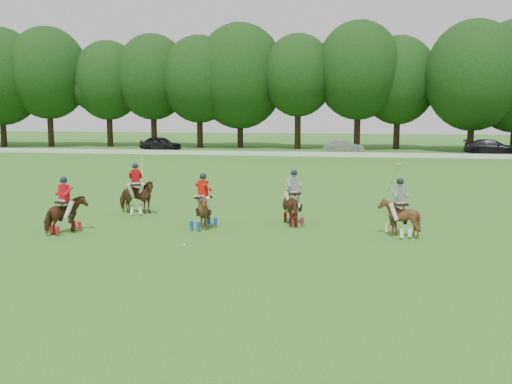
% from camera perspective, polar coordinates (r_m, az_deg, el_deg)
% --- Properties ---
extents(ground, '(180.00, 180.00, 0.00)m').
position_cam_1_polar(ground, '(18.55, -9.59, -5.97)').
color(ground, '#32621C').
rests_on(ground, ground).
extents(tree_line, '(117.98, 14.32, 14.75)m').
position_cam_1_polar(tree_line, '(65.37, 4.52, 11.53)').
color(tree_line, black).
rests_on(tree_line, ground).
extents(boundary_rail, '(120.00, 0.10, 0.44)m').
position_cam_1_polar(boundary_rail, '(55.46, 3.26, 3.84)').
color(boundary_rail, white).
rests_on(boundary_rail, ground).
extents(car_left, '(4.97, 3.10, 1.58)m').
position_cam_1_polar(car_left, '(62.99, -9.54, 4.80)').
color(car_left, black).
rests_on(car_left, ground).
extents(car_mid, '(4.26, 1.78, 1.37)m').
position_cam_1_polar(car_mid, '(59.61, 8.72, 4.52)').
color(car_mid, gray).
rests_on(car_mid, ground).
extents(car_right, '(5.65, 3.23, 1.54)m').
position_cam_1_polar(car_right, '(61.17, 22.50, 4.16)').
color(car_right, black).
rests_on(car_right, ground).
extents(polo_red_a, '(1.32, 1.75, 2.09)m').
position_cam_1_polar(polo_red_a, '(22.03, -18.54, -2.06)').
color(polo_red_a, '#442512').
rests_on(polo_red_a, ground).
extents(polo_red_b, '(1.82, 1.69, 2.75)m').
position_cam_1_polar(polo_red_b, '(25.32, -11.90, -0.40)').
color(polo_red_b, '#442512').
rests_on(polo_red_b, ground).
extents(polo_red_c, '(1.56, 1.63, 2.13)m').
position_cam_1_polar(polo_red_c, '(21.76, -5.27, -1.75)').
color(polo_red_c, '#442512').
rests_on(polo_red_c, ground).
extents(polo_stripe_a, '(1.42, 1.88, 2.17)m').
position_cam_1_polar(polo_stripe_a, '(22.55, 3.79, -1.31)').
color(polo_stripe_a, '#442512').
rests_on(polo_stripe_a, ground).
extents(polo_stripe_b, '(1.53, 1.60, 2.64)m').
position_cam_1_polar(polo_stripe_b, '(21.02, 14.10, -2.36)').
color(polo_stripe_b, '#442512').
rests_on(polo_stripe_b, ground).
extents(polo_ball, '(0.09, 0.09, 0.09)m').
position_cam_1_polar(polo_ball, '(19.20, -7.18, -5.29)').
color(polo_ball, white).
rests_on(polo_ball, ground).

